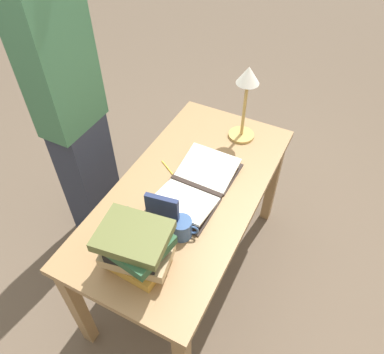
{
  "coord_description": "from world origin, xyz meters",
  "views": [
    {
      "loc": [
        1.12,
        0.59,
        2.15
      ],
      "look_at": [
        -0.02,
        0.01,
        0.84
      ],
      "focal_mm": 35.0,
      "sensor_mm": 36.0,
      "label": 1
    }
  ],
  "objects_px": {
    "coffee_mug": "(182,228)",
    "person_reader": "(74,118)",
    "pencil": "(169,170)",
    "book_standing_upright": "(163,214)",
    "open_book": "(196,185)",
    "book_stack_tall": "(136,248)",
    "reading_lamp": "(247,90)"
  },
  "relations": [
    {
      "from": "pencil",
      "to": "reading_lamp",
      "type": "bearing_deg",
      "value": 151.5
    },
    {
      "from": "book_stack_tall",
      "to": "person_reader",
      "type": "distance_m",
      "value": 0.93
    },
    {
      "from": "person_reader",
      "to": "pencil",
      "type": "bearing_deg",
      "value": -89.4
    },
    {
      "from": "book_standing_upright",
      "to": "coffee_mug",
      "type": "bearing_deg",
      "value": 89.11
    },
    {
      "from": "book_standing_upright",
      "to": "open_book",
      "type": "bearing_deg",
      "value": 167.66
    },
    {
      "from": "book_standing_upright",
      "to": "pencil",
      "type": "height_order",
      "value": "book_standing_upright"
    },
    {
      "from": "book_standing_upright",
      "to": "pencil",
      "type": "xyz_separation_m",
      "value": [
        -0.34,
        -0.17,
        -0.11
      ]
    },
    {
      "from": "pencil",
      "to": "person_reader",
      "type": "height_order",
      "value": "person_reader"
    },
    {
      "from": "book_standing_upright",
      "to": "pencil",
      "type": "relative_size",
      "value": 1.62
    },
    {
      "from": "open_book",
      "to": "book_standing_upright",
      "type": "bearing_deg",
      "value": -2.31
    },
    {
      "from": "person_reader",
      "to": "open_book",
      "type": "bearing_deg",
      "value": -93.15
    },
    {
      "from": "open_book",
      "to": "reading_lamp",
      "type": "bearing_deg",
      "value": 175.21
    },
    {
      "from": "coffee_mug",
      "to": "person_reader",
      "type": "xyz_separation_m",
      "value": [
        -0.33,
        -0.84,
        0.09
      ]
    },
    {
      "from": "book_standing_upright",
      "to": "pencil",
      "type": "distance_m",
      "value": 0.4
    },
    {
      "from": "person_reader",
      "to": "coffee_mug",
      "type": "bearing_deg",
      "value": -111.14
    },
    {
      "from": "book_stack_tall",
      "to": "book_standing_upright",
      "type": "relative_size",
      "value": 1.39
    },
    {
      "from": "open_book",
      "to": "person_reader",
      "type": "bearing_deg",
      "value": -92.05
    },
    {
      "from": "book_standing_upright",
      "to": "reading_lamp",
      "type": "distance_m",
      "value": 0.81
    },
    {
      "from": "book_standing_upright",
      "to": "pencil",
      "type": "bearing_deg",
      "value": -162.93
    },
    {
      "from": "coffee_mug",
      "to": "person_reader",
      "type": "distance_m",
      "value": 0.91
    },
    {
      "from": "open_book",
      "to": "coffee_mug",
      "type": "bearing_deg",
      "value": 14.78
    },
    {
      "from": "coffee_mug",
      "to": "pencil",
      "type": "bearing_deg",
      "value": -142.54
    },
    {
      "from": "reading_lamp",
      "to": "coffee_mug",
      "type": "xyz_separation_m",
      "value": [
        0.77,
        0.02,
        -0.26
      ]
    },
    {
      "from": "pencil",
      "to": "person_reader",
      "type": "xyz_separation_m",
      "value": [
        0.01,
        -0.59,
        0.14
      ]
    },
    {
      "from": "coffee_mug",
      "to": "pencil",
      "type": "distance_m",
      "value": 0.42
    },
    {
      "from": "book_stack_tall",
      "to": "open_book",
      "type": "bearing_deg",
      "value": 177.43
    },
    {
      "from": "book_standing_upright",
      "to": "person_reader",
      "type": "xyz_separation_m",
      "value": [
        -0.34,
        -0.76,
        0.03
      ]
    },
    {
      "from": "book_stack_tall",
      "to": "reading_lamp",
      "type": "height_order",
      "value": "reading_lamp"
    },
    {
      "from": "coffee_mug",
      "to": "pencil",
      "type": "height_order",
      "value": "coffee_mug"
    },
    {
      "from": "book_stack_tall",
      "to": "book_standing_upright",
      "type": "xyz_separation_m",
      "value": [
        -0.21,
        0.0,
        -0.01
      ]
    },
    {
      "from": "open_book",
      "to": "pencil",
      "type": "xyz_separation_m",
      "value": [
        -0.05,
        -0.19,
        -0.02
      ]
    },
    {
      "from": "open_book",
      "to": "coffee_mug",
      "type": "xyz_separation_m",
      "value": [
        0.28,
        0.07,
        0.03
      ]
    }
  ]
}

